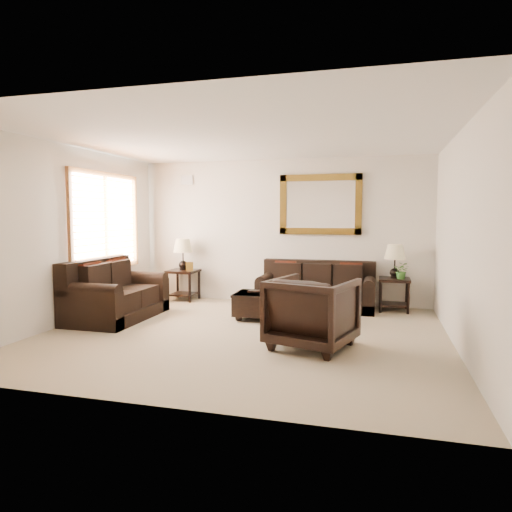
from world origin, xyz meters
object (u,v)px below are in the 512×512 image
(end_table_right, at_px, (395,268))
(coffee_table, at_px, (274,303))
(loveseat, at_px, (114,297))
(sofa, at_px, (316,291))
(armchair, at_px, (312,309))
(end_table_left, at_px, (183,260))

(end_table_right, height_order, coffee_table, end_table_right)
(loveseat, xyz_separation_m, coffee_table, (2.50, 0.57, -0.09))
(sofa, height_order, armchair, armchair)
(end_table_left, xyz_separation_m, coffee_table, (2.09, -1.19, -0.52))
(armchair, bearing_deg, sofa, -67.31)
(loveseat, height_order, armchair, armchair)
(end_table_right, xyz_separation_m, armchair, (-1.05, -2.58, -0.26))
(loveseat, xyz_separation_m, end_table_right, (4.36, 1.78, 0.40))
(loveseat, xyz_separation_m, end_table_left, (0.42, 1.77, 0.43))
(sofa, relative_size, loveseat, 1.20)
(coffee_table, height_order, armchair, armchair)
(coffee_table, bearing_deg, loveseat, -168.45)
(loveseat, height_order, end_table_right, end_table_right)
(coffee_table, distance_m, armchair, 1.61)
(end_table_left, relative_size, coffee_table, 0.96)
(armchair, bearing_deg, coffee_table, -43.31)
(loveseat, bearing_deg, armchair, -103.55)
(loveseat, bearing_deg, end_table_right, -67.82)
(end_table_left, height_order, armchair, end_table_left)
(coffee_table, xyz_separation_m, armchair, (0.81, -1.37, 0.23))
(end_table_left, distance_m, end_table_right, 3.94)
(armchair, bearing_deg, loveseat, 2.72)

